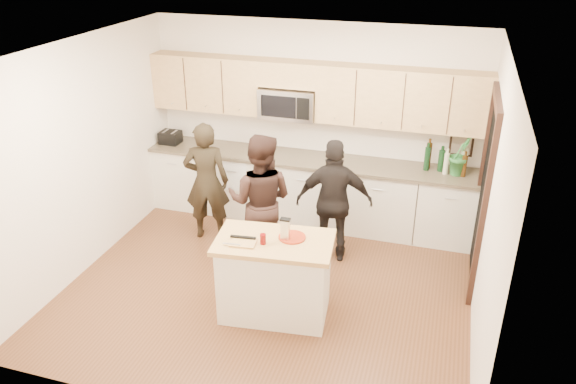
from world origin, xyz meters
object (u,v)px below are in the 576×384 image
(woman_left, at_px, (207,182))
(toaster, at_px, (170,137))
(woman_center, at_px, (260,201))
(island, at_px, (275,277))
(woman_right, at_px, (334,202))

(woman_left, bearing_deg, toaster, -57.04)
(toaster, distance_m, woman_center, 2.16)
(woman_left, xyz_separation_m, woman_center, (0.88, -0.40, 0.04))
(toaster, xyz_separation_m, woman_left, (0.91, -0.80, -0.23))
(island, xyz_separation_m, woman_right, (0.35, 1.26, 0.33))
(toaster, height_order, woman_right, woman_right)
(island, relative_size, woman_left, 0.80)
(woman_right, bearing_deg, woman_center, 10.69)
(island, height_order, woman_right, woman_right)
(toaster, bearing_deg, woman_right, -18.33)
(woman_right, bearing_deg, toaster, -29.74)
(woman_left, bearing_deg, woman_center, 139.62)
(woman_left, relative_size, woman_center, 0.95)
(island, distance_m, woman_right, 1.35)
(woman_center, bearing_deg, woman_right, -162.44)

